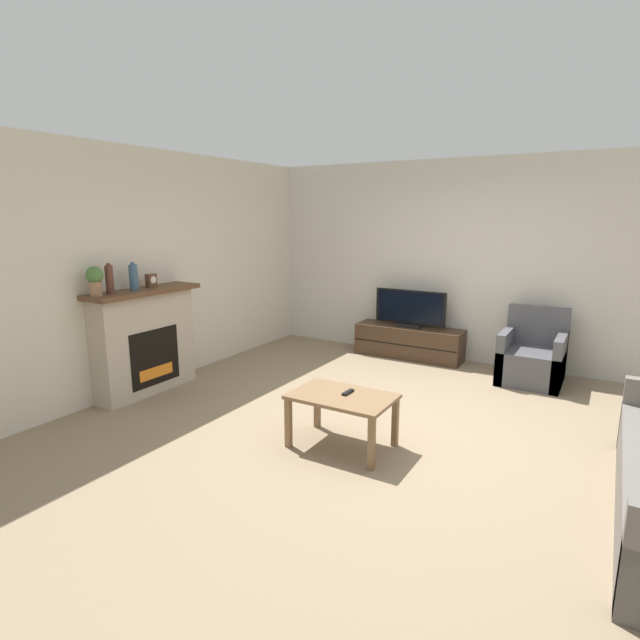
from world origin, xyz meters
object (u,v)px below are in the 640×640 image
at_px(fireplace, 145,340).
at_px(mantel_vase_centre_left, 134,277).
at_px(mantel_clock, 151,281).
at_px(potted_plant, 95,279).
at_px(tv, 410,310).
at_px(remote, 348,392).
at_px(armchair, 532,358).
at_px(coffee_table, 342,403).
at_px(tv_stand, 409,342).
at_px(mantel_vase_left, 109,279).

distance_m(fireplace, mantel_vase_centre_left, 0.73).
bearing_deg(mantel_clock, mantel_vase_centre_left, -90.19).
distance_m(mantel_clock, potted_plant, 0.69).
relative_size(tv, remote, 6.67).
distance_m(mantel_clock, armchair, 4.53).
bearing_deg(fireplace, armchair, 35.48).
bearing_deg(mantel_vase_centre_left, armchair, 36.61).
bearing_deg(fireplace, coffee_table, -1.77).
height_order(tv_stand, armchair, armchair).
bearing_deg(tv, potted_plant, -120.61).
relative_size(fireplace, remote, 8.65).
distance_m(tv, coffee_table, 2.98).
xyz_separation_m(fireplace, potted_plant, (0.02, -0.56, 0.75)).
relative_size(mantel_clock, tv, 0.15).
bearing_deg(mantel_clock, coffee_table, -4.76).
distance_m(fireplace, tv_stand, 3.52).
distance_m(coffee_table, remote, 0.10).
xyz_separation_m(mantel_vase_left, mantel_clock, (0.00, 0.52, -0.08)).
distance_m(tv, armchair, 1.71).
distance_m(tv, remote, 2.92).
bearing_deg(tv, mantel_vase_centre_left, -124.37).
height_order(fireplace, tv, fireplace).
height_order(fireplace, tv_stand, fireplace).
bearing_deg(fireplace, potted_plant, -88.27).
bearing_deg(potted_plant, remote, 11.89).
height_order(fireplace, armchair, fireplace).
xyz_separation_m(tv, coffee_table, (0.51, -2.92, -0.28)).
relative_size(mantel_vase_left, tv_stand, 0.21).
relative_size(mantel_clock, coffee_table, 0.17).
distance_m(potted_plant, remote, 2.74).
xyz_separation_m(mantel_vase_left, coffee_table, (2.52, 0.31, -0.93)).
bearing_deg(fireplace, tv_stand, 54.52).
bearing_deg(tv, tv_stand, 90.00).
xyz_separation_m(mantel_vase_left, tv_stand, (2.01, 3.24, -1.11)).
bearing_deg(mantel_vase_centre_left, coffee_table, 0.45).
height_order(mantel_vase_centre_left, tv, mantel_vase_centre_left).
bearing_deg(armchair, tv_stand, 172.07).
xyz_separation_m(potted_plant, tv, (2.01, 3.40, -0.67)).
bearing_deg(remote, mantel_vase_centre_left, -175.99).
xyz_separation_m(potted_plant, tv_stand, (2.01, 3.40, -1.13)).
bearing_deg(armchair, remote, -112.85).
relative_size(armchair, coffee_table, 1.01).
distance_m(tv_stand, remote, 2.93).
bearing_deg(coffee_table, mantel_vase_centre_left, -179.55).
height_order(mantel_clock, tv, mantel_clock).
height_order(tv_stand, coffee_table, coffee_table).
bearing_deg(armchair, tv, 172.14).
distance_m(tv_stand, tv, 0.46).
height_order(fireplace, mantel_vase_centre_left, mantel_vase_centre_left).
height_order(mantel_clock, remote, mantel_clock).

